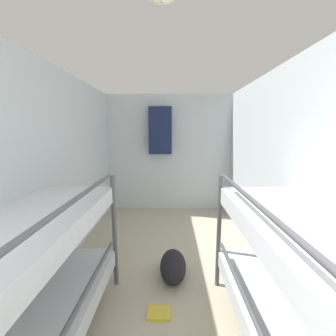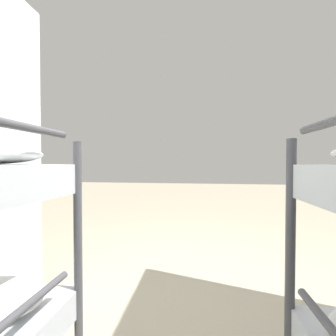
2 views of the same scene
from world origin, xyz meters
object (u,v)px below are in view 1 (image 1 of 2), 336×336
object	(u,v)px
duffel_bag	(173,266)
bunk_stack_left_near	(12,297)
floor_book	(159,312)
bunk_stack_right_near	(317,301)
hanging_coat	(160,131)

from	to	relation	value
duffel_bag	bunk_stack_left_near	bearing A→B (deg)	-130.37
duffel_bag	floor_book	size ratio (longest dim) A/B	2.56
bunk_stack_right_near	duffel_bag	size ratio (longest dim) A/B	3.70
floor_book	hanging_coat	world-z (taller)	hanging_coat
bunk_stack_right_near	floor_book	distance (m)	1.29
duffel_bag	floor_book	xyz separation A→B (m)	(-0.13, -0.49, -0.13)
duffel_bag	floor_book	bearing A→B (deg)	-104.54
floor_book	hanging_coat	distance (m)	3.07
hanging_coat	bunk_stack_right_near	bearing A→B (deg)	-72.15
bunk_stack_left_near	floor_book	world-z (taller)	bunk_stack_left_near
duffel_bag	hanging_coat	distance (m)	2.59
bunk_stack_left_near	hanging_coat	size ratio (longest dim) A/B	2.14
bunk_stack_right_near	floor_book	world-z (taller)	bunk_stack_right_near
bunk_stack_right_near	floor_book	bearing A→B (deg)	146.63
floor_book	bunk_stack_left_near	bearing A→B (deg)	-142.98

